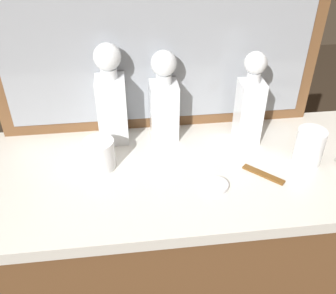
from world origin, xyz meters
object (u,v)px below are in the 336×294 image
Objects in this scene: crystal_decanter_far_left at (112,104)px; crystal_tumbler_center at (309,148)px; crystal_tumbler_left at (100,155)px; porcelain_dish at (216,185)px; crystal_decanter_far_right at (249,107)px; crystal_decanter_center at (164,104)px; tortoiseshell_comb at (263,174)px.

crystal_tumbler_center is (0.56, -0.19, -0.08)m from crystal_decanter_far_left.
crystal_tumbler_left is at bearing -106.71° from crystal_decanter_far_left.
crystal_tumbler_left reaches higher than porcelain_dish.
crystal_decanter_far_left is 0.40m from porcelain_dish.
crystal_tumbler_center is at bearing -42.90° from crystal_decanter_far_right.
crystal_decanter_center is 0.98× the size of crystal_decanter_far_right.
porcelain_dish is at bearing -22.64° from crystal_tumbler_left.
crystal_decanter_far_left is at bearing 135.11° from porcelain_dish.
crystal_tumbler_center is (0.15, -0.14, -0.07)m from crystal_decanter_far_right.
crystal_tumbler_center is at bearing -4.88° from crystal_tumbler_left.
crystal_decanter_far_left is 1.08× the size of crystal_decanter_far_right.
crystal_decanter_center is at bearing 137.03° from tortoiseshell_comb.
crystal_tumbler_center is 0.61m from crystal_tumbler_left.
crystal_decanter_center reaches higher than tortoiseshell_comb.
crystal_tumbler_center is 0.16m from tortoiseshell_comb.
crystal_decanter_far_left is at bearing 172.37° from crystal_decanter_far_right.
crystal_decanter_far_left reaches higher than crystal_tumbler_left.
crystal_tumbler_center reaches higher than tortoiseshell_comb.
crystal_decanter_far_left is 0.50m from tortoiseshell_comb.
crystal_decanter_far_left is 0.17m from crystal_tumbler_left.
porcelain_dish is 0.66× the size of tortoiseshell_comb.
crystal_decanter_center is at bearing 34.95° from crystal_tumbler_left.
crystal_decanter_far_right reaches higher than crystal_tumbler_center.
crystal_tumbler_center is at bearing 15.30° from porcelain_dish.
crystal_decanter_far_left is at bearing 73.29° from crystal_tumbler_left.
crystal_decanter_center is 0.37m from tortoiseshell_comb.
tortoiseshell_comb is at bearing -162.33° from crystal_tumbler_center.
tortoiseshell_comb is (-0.15, -0.05, -0.05)m from crystal_tumbler_center.
crystal_decanter_center is at bearing 167.39° from crystal_decanter_far_right.
crystal_decanter_far_left reaches higher than porcelain_dish.
crystal_tumbler_center reaches higher than crystal_tumbler_left.
crystal_tumbler_left is at bearing 167.98° from tortoiseshell_comb.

